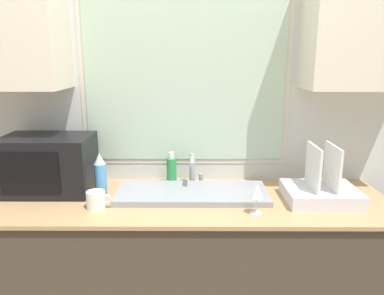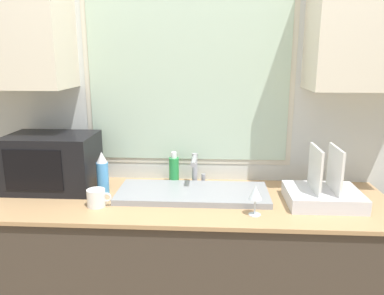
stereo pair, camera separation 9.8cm
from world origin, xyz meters
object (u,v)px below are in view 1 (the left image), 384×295
at_px(soap_bottle, 171,170).
at_px(spray_bottle, 100,175).
at_px(mug_near_sink, 96,200).
at_px(microwave, 48,164).
at_px(wine_glass, 257,192).
at_px(faucet, 193,167).
at_px(dish_rack, 321,191).

bearing_deg(soap_bottle, spray_bottle, -154.93).
bearing_deg(mug_near_sink, microwave, 142.83).
bearing_deg(wine_glass, soap_bottle, 135.50).
xyz_separation_m(faucet, microwave, (-0.78, -0.09, 0.04)).
height_order(spray_bottle, mug_near_sink, spray_bottle).
bearing_deg(wine_glass, microwave, 164.65).
xyz_separation_m(faucet, wine_glass, (0.30, -0.39, -0.01)).
height_order(microwave, mug_near_sink, microwave).
xyz_separation_m(microwave, spray_bottle, (0.29, -0.05, -0.04)).
height_order(faucet, microwave, microwave).
distance_m(spray_bottle, wine_glass, 0.82).
bearing_deg(spray_bottle, mug_near_sink, -83.63).
relative_size(dish_rack, spray_bottle, 1.56).
xyz_separation_m(dish_rack, spray_bottle, (-1.14, 0.08, 0.06)).
bearing_deg(microwave, faucet, 6.70).
relative_size(microwave, wine_glass, 3.23).
bearing_deg(spray_bottle, faucet, 16.54).
relative_size(spray_bottle, soap_bottle, 1.22).
bearing_deg(microwave, dish_rack, -5.37).
relative_size(microwave, dish_rack, 1.30).
bearing_deg(soap_bottle, wine_glass, -44.50).
bearing_deg(soap_bottle, faucet, -11.60).
bearing_deg(dish_rack, mug_near_sink, -174.76).
bearing_deg(microwave, wine_glass, -15.35).
relative_size(spray_bottle, mug_near_sink, 1.90).
distance_m(faucet, microwave, 0.79).
height_order(faucet, soap_bottle, soap_bottle).
xyz_separation_m(dish_rack, wine_glass, (-0.35, -0.16, 0.05)).
bearing_deg(mug_near_sink, spray_bottle, 96.37).
height_order(dish_rack, soap_bottle, dish_rack).
height_order(faucet, dish_rack, dish_rack).
xyz_separation_m(microwave, soap_bottle, (0.66, 0.12, -0.07)).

